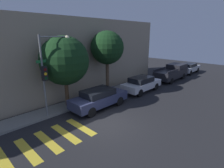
% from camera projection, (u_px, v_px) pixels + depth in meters
% --- Properties ---
extents(ground_plane, '(60.00, 60.00, 0.00)m').
position_uv_depth(ground_plane, '(104.00, 124.00, 10.89)').
color(ground_plane, black).
extents(sidewalk, '(26.00, 1.66, 0.14)m').
position_uv_depth(sidewalk, '(69.00, 105.00, 13.56)').
color(sidewalk, slate).
rests_on(sidewalk, ground).
extents(building_row, '(26.00, 6.00, 6.79)m').
position_uv_depth(building_row, '(40.00, 58.00, 15.47)').
color(building_row, gray).
rests_on(building_row, ground).
extents(crosswalk, '(4.62, 2.60, 0.00)m').
position_uv_depth(crosswalk, '(48.00, 141.00, 9.12)').
color(crosswalk, gold).
rests_on(crosswalk, ground).
extents(traffic_light_pole, '(2.43, 0.56, 5.40)m').
position_uv_depth(traffic_light_pole, '(50.00, 65.00, 11.11)').
color(traffic_light_pole, slate).
rests_on(traffic_light_pole, ground).
extents(sedan_near_corner, '(4.58, 1.75, 1.49)m').
position_uv_depth(sedan_near_corner, '(99.00, 98.00, 13.09)').
color(sedan_near_corner, '#2D3351').
rests_on(sedan_near_corner, ground).
extents(sedan_middle, '(4.42, 1.78, 1.46)m').
position_uv_depth(sedan_middle, '(142.00, 84.00, 16.92)').
color(sedan_middle, silver).
rests_on(sedan_middle, ground).
extents(pickup_truck, '(5.29, 1.97, 1.81)m').
position_uv_depth(pickup_truck, '(172.00, 72.00, 21.35)').
color(pickup_truck, black).
rests_on(pickup_truck, ground).
extents(sedan_far_end, '(4.41, 1.75, 1.40)m').
position_uv_depth(sedan_far_end, '(189.00, 68.00, 25.11)').
color(sedan_far_end, '#B7BABF').
rests_on(sedan_far_end, ground).
extents(tree_near_corner, '(3.55, 3.55, 5.35)m').
position_uv_depth(tree_near_corner, '(64.00, 61.00, 12.54)').
color(tree_near_corner, '#4C3823').
rests_on(tree_near_corner, ground).
extents(tree_midblock, '(2.94, 2.94, 5.73)m').
position_uv_depth(tree_midblock, '(107.00, 48.00, 15.34)').
color(tree_midblock, brown).
rests_on(tree_midblock, ground).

